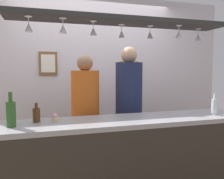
% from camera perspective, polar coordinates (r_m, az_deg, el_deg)
% --- Properties ---
extents(back_wall, '(4.40, 0.06, 2.60)m').
position_cam_1_polar(back_wall, '(3.71, -4.45, 2.35)').
color(back_wall, silver).
rests_on(back_wall, ground_plane).
extents(bar_counter, '(2.70, 0.55, 0.97)m').
position_cam_1_polar(bar_counter, '(2.31, 4.46, -15.36)').
color(bar_counter, '#99999E').
rests_on(bar_counter, ground_plane).
extents(overhead_glass_rack, '(2.20, 0.36, 0.04)m').
position_cam_1_polar(overhead_glass_rack, '(2.41, 2.85, 16.18)').
color(overhead_glass_rack, black).
extents(hanging_wineglass_far_left, '(0.07, 0.07, 0.13)m').
position_cam_1_polar(hanging_wineglass_far_left, '(2.20, -19.48, 14.05)').
color(hanging_wineglass_far_left, silver).
rests_on(hanging_wineglass_far_left, overhead_glass_rack).
extents(hanging_wineglass_left, '(0.07, 0.07, 0.13)m').
position_cam_1_polar(hanging_wineglass_left, '(2.20, -11.75, 14.23)').
color(hanging_wineglass_left, silver).
rests_on(hanging_wineglass_left, overhead_glass_rack).
extents(hanging_wineglass_center_left, '(0.07, 0.07, 0.13)m').
position_cam_1_polar(hanging_wineglass_center_left, '(2.29, -4.53, 13.94)').
color(hanging_wineglass_center_left, silver).
rests_on(hanging_wineglass_center_left, overhead_glass_rack).
extents(hanging_wineglass_center, '(0.07, 0.07, 0.13)m').
position_cam_1_polar(hanging_wineglass_center, '(2.45, 2.28, 13.33)').
color(hanging_wineglass_center, silver).
rests_on(hanging_wineglass_center, overhead_glass_rack).
extents(hanging_wineglass_center_right, '(0.07, 0.07, 0.13)m').
position_cam_1_polar(hanging_wineglass_center_right, '(2.54, 9.14, 12.97)').
color(hanging_wineglass_center_right, silver).
rests_on(hanging_wineglass_center_right, overhead_glass_rack).
extents(hanging_wineglass_right, '(0.07, 0.07, 0.13)m').
position_cam_1_polar(hanging_wineglass_right, '(2.59, 15.80, 12.71)').
color(hanging_wineglass_right, silver).
rests_on(hanging_wineglass_right, overhead_glass_rack).
extents(hanging_wineglass_far_right, '(0.07, 0.07, 0.13)m').
position_cam_1_polar(hanging_wineglass_far_right, '(2.86, 20.06, 11.83)').
color(hanging_wineglass_far_right, silver).
rests_on(hanging_wineglass_far_right, overhead_glass_rack).
extents(person_left_orange_shirt, '(0.34, 0.34, 1.63)m').
position_cam_1_polar(person_left_orange_shirt, '(2.88, -6.44, -4.74)').
color(person_left_orange_shirt, '#2D334C').
rests_on(person_left_orange_shirt, ground_plane).
extents(person_middle_navy_shirt, '(0.34, 0.34, 1.74)m').
position_cam_1_polar(person_middle_navy_shirt, '(3.02, 4.07, -2.87)').
color(person_middle_navy_shirt, '#2D334C').
rests_on(person_middle_navy_shirt, ground_plane).
extents(bottle_soda_clear, '(0.06, 0.06, 0.23)m').
position_cam_1_polar(bottle_soda_clear, '(2.79, 23.50, -3.73)').
color(bottle_soda_clear, silver).
rests_on(bottle_soda_clear, bar_counter).
extents(bottle_beer_brown_stubby, '(0.07, 0.07, 0.18)m').
position_cam_1_polar(bottle_beer_brown_stubby, '(2.32, -17.77, -5.77)').
color(bottle_beer_brown_stubby, '#512D14').
rests_on(bottle_beer_brown_stubby, bar_counter).
extents(bottle_champagne_green, '(0.08, 0.08, 0.30)m').
position_cam_1_polar(bottle_champagne_green, '(2.19, -23.21, -5.28)').
color(bottle_champagne_green, '#2D5623').
rests_on(bottle_champagne_green, bar_counter).
extents(cupcake, '(0.06, 0.06, 0.08)m').
position_cam_1_polar(cupcake, '(2.30, -13.62, -6.62)').
color(cupcake, beige).
rests_on(cupcake, bar_counter).
extents(picture_frame_lower_pair, '(0.30, 0.02, 0.18)m').
position_cam_1_polar(picture_frame_lower_pair, '(3.84, 4.17, 5.57)').
color(picture_frame_lower_pair, '#B29338').
rests_on(picture_frame_lower_pair, back_wall).
extents(picture_frame_caricature, '(0.26, 0.02, 0.34)m').
position_cam_1_polar(picture_frame_caricature, '(3.59, -15.15, 6.08)').
color(picture_frame_caricature, brown).
rests_on(picture_frame_caricature, back_wall).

